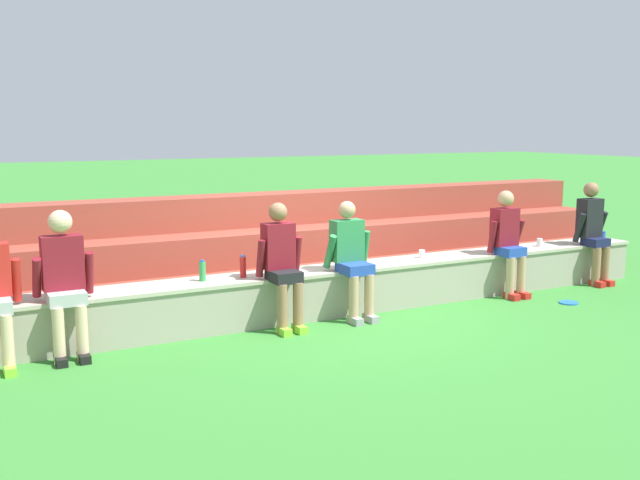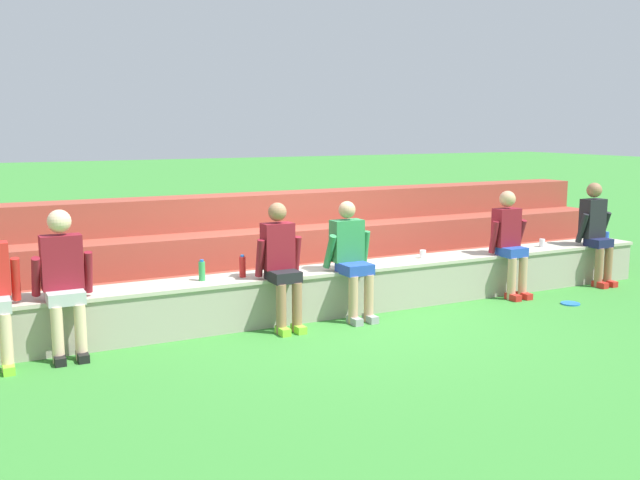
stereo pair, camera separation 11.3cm
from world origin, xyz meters
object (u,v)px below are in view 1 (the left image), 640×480
object	(u,v)px
person_rightmost_edge	(593,230)
plastic_cup_left_end	(540,242)
water_bottle_mid_right	(506,240)
water_bottle_near_left	(202,271)
person_right_of_center	(351,256)
person_center	(282,262)
person_left_of_center	(64,278)
water_bottle_near_right	(243,267)
frisbee	(569,303)
person_far_right	(508,240)
plastic_cup_right_end	(422,254)
plastic_cup_middle	(603,235)

from	to	relation	value
person_rightmost_edge	plastic_cup_left_end	distance (m)	0.80
plastic_cup_left_end	water_bottle_mid_right	bearing A→B (deg)	173.45
person_rightmost_edge	water_bottle_near_left	bearing A→B (deg)	177.02
person_right_of_center	person_center	bearing A→B (deg)	-178.07
person_left_of_center	water_bottle_near_left	xyz separation A→B (m)	(1.46, 0.28, -0.12)
person_rightmost_edge	person_center	bearing A→B (deg)	-179.49
water_bottle_mid_right	plastic_cup_left_end	xyz separation A→B (m)	(0.55, -0.06, -0.06)
water_bottle_near_right	plastic_cup_left_end	world-z (taller)	water_bottle_near_right
frisbee	person_right_of_center	bearing A→B (deg)	165.69
person_left_of_center	person_far_right	distance (m)	5.50
person_right_of_center	plastic_cup_right_end	distance (m)	1.27
plastic_cup_middle	plastic_cup_left_end	bearing A→B (deg)	-179.59
water_bottle_near_right	plastic_cup_right_end	distance (m)	2.45
water_bottle_near_left	water_bottle_near_right	bearing A→B (deg)	-4.04
person_right_of_center	frisbee	world-z (taller)	person_right_of_center
person_left_of_center	person_center	size ratio (longest dim) A/B	1.03
water_bottle_near_left	plastic_cup_right_end	size ratio (longest dim) A/B	2.21
plastic_cup_right_end	water_bottle_mid_right	bearing A→B (deg)	1.16
plastic_cup_right_end	water_bottle_near_right	bearing A→B (deg)	-178.96
person_center	plastic_cup_right_end	size ratio (longest dim) A/B	13.28
person_right_of_center	person_rightmost_edge	bearing A→B (deg)	0.18
person_center	person_right_of_center	bearing A→B (deg)	1.93
person_right_of_center	plastic_cup_middle	xyz separation A→B (m)	(4.46, 0.29, -0.12)
person_left_of_center	plastic_cup_left_end	bearing A→B (deg)	2.31
plastic_cup_right_end	plastic_cup_left_end	world-z (taller)	plastic_cup_left_end
person_center	plastic_cup_left_end	size ratio (longest dim) A/B	12.67
person_center	plastic_cup_middle	world-z (taller)	person_center
person_right_of_center	plastic_cup_middle	size ratio (longest dim) A/B	10.95
water_bottle_near_left	plastic_cup_right_end	distance (m)	2.91
person_far_right	water_bottle_mid_right	size ratio (longest dim) A/B	5.51
water_bottle_mid_right	frisbee	distance (m)	1.24
person_left_of_center	person_center	world-z (taller)	person_left_of_center
person_rightmost_edge	plastic_cup_middle	bearing A→B (deg)	27.87
person_center	person_rightmost_edge	size ratio (longest dim) A/B	0.97
water_bottle_near_right	person_left_of_center	bearing A→B (deg)	-172.67
person_center	person_rightmost_edge	distance (m)	4.83
water_bottle_mid_right	plastic_cup_middle	world-z (taller)	water_bottle_mid_right
person_far_right	person_rightmost_edge	distance (m)	1.57
plastic_cup_left_end	person_right_of_center	bearing A→B (deg)	-174.95
person_center	water_bottle_near_left	xyz separation A→B (m)	(-0.79, 0.34, -0.09)
plastic_cup_middle	plastic_cup_right_end	bearing A→B (deg)	179.54
person_left_of_center	person_rightmost_edge	bearing A→B (deg)	-0.12
water_bottle_mid_right	plastic_cup_middle	bearing A→B (deg)	-1.73
person_left_of_center	water_bottle_near_right	bearing A→B (deg)	7.33
person_far_right	plastic_cup_right_end	world-z (taller)	person_far_right
person_left_of_center	person_center	xyz separation A→B (m)	(2.25, -0.06, -0.04)
water_bottle_near_right	plastic_cup_right_end	world-z (taller)	water_bottle_near_right
water_bottle_mid_right	plastic_cup_right_end	distance (m)	1.43
plastic_cup_right_end	person_far_right	bearing A→B (deg)	-15.67
person_right_of_center	plastic_cup_left_end	bearing A→B (deg)	5.05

